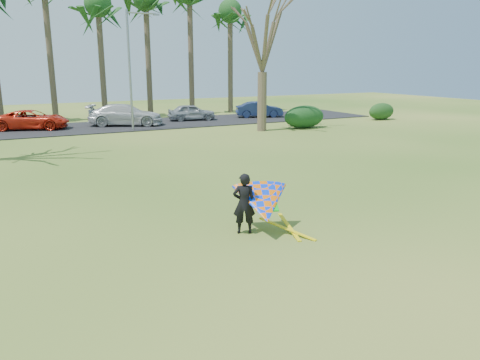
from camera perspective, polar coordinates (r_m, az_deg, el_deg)
name	(u,v)px	position (r m, az deg, el deg)	size (l,w,h in m)	color
ground	(274,235)	(12.70, 4.19, -6.75)	(100.00, 100.00, 0.00)	#215913
parking_strip	(95,127)	(35.93, -17.24, 6.16)	(46.00, 7.00, 0.06)	black
palm_6	(98,5)	(42.19, -16.94, 19.70)	(4.84, 4.84, 10.84)	#453829
palm_9	(230,13)	(46.07, -1.21, 19.72)	(4.84, 4.84, 10.84)	brown
bare_tree_right	(263,32)	(32.54, 2.80, 17.56)	(6.27, 6.27, 9.21)	brown
streetlight	(132,65)	(33.19, -13.05, 13.52)	(2.28, 0.18, 8.00)	gray
hedge_near	(304,117)	(34.34, 7.83, 7.64)	(3.27, 1.48, 1.63)	#153B18
hedge_far	(381,111)	(41.06, 16.86, 8.01)	(2.49, 1.17, 1.39)	#183C16
car_2	(32,120)	(36.00, -23.99, 6.74)	(2.24, 4.86, 1.35)	red
car_3	(126,115)	(36.14, -13.77, 7.73)	(2.21, 5.43, 1.57)	silver
car_4	(192,112)	(38.65, -5.92, 8.23)	(1.54, 3.83, 1.31)	#8E9399
car_5	(259,109)	(40.82, 2.36, 8.59)	(1.39, 3.99, 1.32)	navy
kite_flyer	(261,203)	(12.59, 2.61, -2.85)	(2.13, 2.39, 2.02)	black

